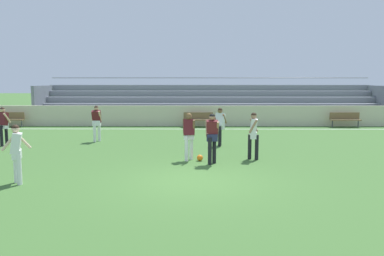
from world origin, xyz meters
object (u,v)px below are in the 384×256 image
Objects in this scene: player_dark_trailing_run at (212,134)px; player_dark_wide_right at (3,123)px; player_dark_challenging at (189,132)px; player_white_dropping_back at (16,149)px; bleacher_stand at (210,102)px; bench_centre_sideline at (9,118)px; player_dark_pressing_high at (97,120)px; player_white_wide_left at (253,132)px; soccer_ball at (200,158)px; player_white_on_ball at (220,123)px; bench_near_wall_gap at (345,118)px; bench_far_left at (198,118)px.

player_dark_wide_right is at bearing 157.91° from player_dark_trailing_run.
player_white_dropping_back is (-4.61, -3.16, -0.04)m from player_dark_challenging.
bench_centre_sideline is at bearing -164.95° from bleacher_stand.
player_white_wide_left is at bearing -31.37° from player_dark_pressing_high.
player_white_wide_left is at bearing 26.82° from player_dark_trailing_run.
player_dark_trailing_run is at bearing -50.64° from soccer_ball.
soccer_ball is (-0.90, -3.17, -0.87)m from player_white_on_ball.
player_white_wide_left is at bearing -125.92° from bench_near_wall_gap.
player_white_dropping_back is (-5.39, -2.55, -0.06)m from player_dark_trailing_run.
player_dark_wide_right reaches higher than player_dark_challenging.
player_dark_challenging is at bearing -20.29° from player_dark_wide_right.
bleacher_stand is at bearing 47.64° from player_dark_wide_right.
player_white_dropping_back is 5.91m from soccer_ball.
bleacher_stand reaches higher than player_dark_pressing_high.
player_dark_pressing_high is at bearing 137.63° from soccer_ball.
player_dark_trailing_run reaches higher than player_dark_wide_right.
soccer_ball is (-0.03, -9.97, -0.44)m from bench_far_left.
player_dark_wide_right reaches higher than player_white_on_ball.
bleacher_stand is 12.97× the size of bench_centre_sideline.
player_dark_challenging is 7.62× the size of soccer_ball.
bench_near_wall_gap and bench_far_left have the same top height.
player_dark_trailing_run is (0.38, -10.46, 0.47)m from bench_far_left.
bench_centre_sideline is 1.11× the size of player_white_dropping_back.
bench_centre_sideline is 16.58m from player_white_wide_left.
player_dark_challenging is (-0.41, -9.85, 0.45)m from bench_far_left.
bench_near_wall_gap is at bearing 46.59° from player_dark_challenging.
player_dark_wide_right is 1.01× the size of player_dark_pressing_high.
player_white_on_ball is (-1.00, 2.90, -0.03)m from player_white_wide_left.
player_dark_pressing_high is at bearing -39.71° from bench_centre_sideline.
bleacher_stand is at bearing 70.23° from player_white_dropping_back.
player_dark_wide_right is at bearing -162.07° from player_dark_pressing_high.
player_dark_trailing_run is 1.05× the size of player_white_dropping_back.
player_dark_challenging is 0.98× the size of player_dark_trailing_run.
bench_centre_sideline is 11.56m from bench_far_left.
player_dark_trailing_run reaches higher than soccer_ball.
bench_near_wall_gap is 1.05× the size of player_dark_trailing_run.
bleacher_stand is at bearing 84.49° from player_dark_challenging.
bleacher_stand is 13.81m from player_dark_trailing_run.
soccer_ball is at bearing -93.81° from bleacher_stand.
soccer_ball is at bearing -17.11° from player_dark_challenging.
player_dark_challenging is at bearing 162.89° from soccer_ball.
player_white_wide_left reaches higher than bench_centre_sideline.
player_white_on_ball is at bearing 67.11° from player_dark_challenging.
bench_far_left is 1.07× the size of player_dark_wide_right.
player_dark_trailing_run is 5.97m from player_white_dropping_back.
bench_near_wall_gap is at bearing 50.82° from player_dark_trailing_run.
player_white_wide_left is (1.88, -9.70, 0.46)m from bench_far_left.
soccer_ball is (-8.93, -9.97, -0.44)m from bench_near_wall_gap.
bench_far_left is 9.87m from player_dark_challenging.
player_dark_trailing_run reaches higher than bench_near_wall_gap.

